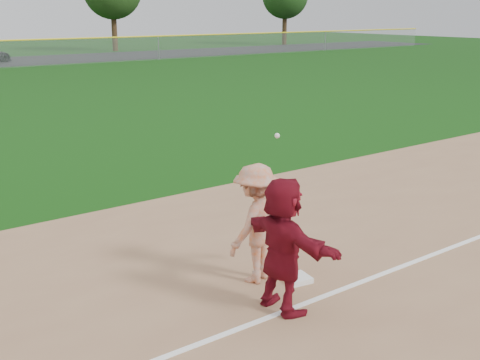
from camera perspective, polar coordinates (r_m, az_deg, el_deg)
ground at (r=9.92m, az=5.26°, el=-9.16°), size 160.00×160.00×0.00m
foul_line at (r=9.39m, az=8.58°, el=-10.61°), size 60.00×0.10×0.01m
first_base at (r=9.72m, az=5.45°, el=-9.29°), size 0.43×0.43×0.09m
base_runner at (r=8.48m, az=4.10°, el=-6.17°), size 0.59×1.83×1.98m
first_base_play at (r=9.40m, az=1.49°, el=-4.13°), size 1.40×1.09×2.33m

